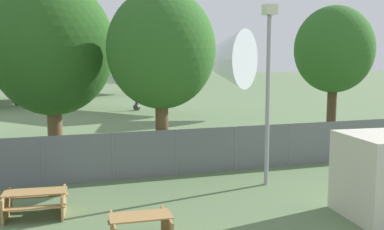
{
  "coord_description": "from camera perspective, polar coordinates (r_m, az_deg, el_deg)",
  "views": [
    {
      "loc": [
        -4.79,
        -5.92,
        4.72
      ],
      "look_at": [
        1.61,
        14.0,
        2.0
      ],
      "focal_mm": 42.0,
      "sensor_mm": 36.0,
      "label": 1
    }
  ],
  "objects": [
    {
      "name": "picnic_bench_open_grass",
      "position": [
        14.35,
        -19.27,
        -10.21
      ],
      "size": [
        1.95,
        1.58,
        0.76
      ],
      "rotation": [
        0.0,
        0.0,
        -0.1
      ],
      "color": "#A37A47",
      "rests_on": "ground"
    },
    {
      "name": "tree_far_right",
      "position": [
        17.88,
        -3.93,
        8.25
      ],
      "size": [
        4.3,
        4.3,
        7.39
      ],
      "color": "brown",
      "rests_on": "ground"
    },
    {
      "name": "light_mast",
      "position": [
        16.48,
        9.67,
        5.14
      ],
      "size": [
        0.44,
        0.44,
        6.56
      ],
      "color": "#99999E",
      "rests_on": "ground"
    },
    {
      "name": "picnic_bench_near_cabin",
      "position": [
        11.73,
        -6.54,
        -13.9
      ],
      "size": [
        1.63,
        1.48,
        0.76
      ],
      "rotation": [
        0.0,
        0.0,
        -0.05
      ],
      "color": "#A37A47",
      "rests_on": "ground"
    },
    {
      "name": "tree_behind_benches",
      "position": [
        20.84,
        -17.37,
        8.15
      ],
      "size": [
        5.45,
        5.45,
        8.13
      ],
      "color": "brown",
      "rests_on": "ground"
    },
    {
      "name": "tree_left_of_cabin",
      "position": [
        25.07,
        17.58,
        7.87
      ],
      "size": [
        4.16,
        4.16,
        7.4
      ],
      "color": "#4C3823",
      "rests_on": "ground"
    },
    {
      "name": "airplane",
      "position": [
        47.7,
        -17.99,
        6.76
      ],
      "size": [
        32.09,
        36.08,
        13.72
      ],
      "rotation": [
        0.0,
        0.0,
        -0.86
      ],
      "color": "silver",
      "rests_on": "ground"
    },
    {
      "name": "perimeter_fence",
      "position": [
        17.99,
        -1.97,
        -4.77
      ],
      "size": [
        56.07,
        0.07,
        1.86
      ],
      "color": "slate",
      "rests_on": "ground"
    }
  ]
}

